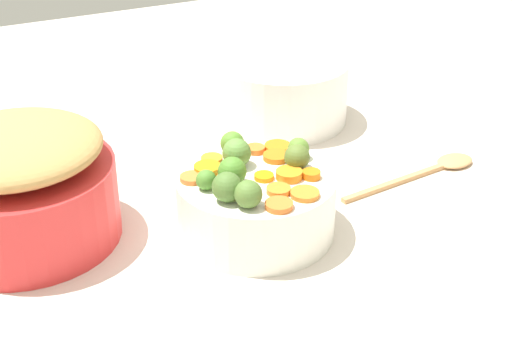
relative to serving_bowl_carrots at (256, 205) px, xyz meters
name	(u,v)px	position (x,y,z in m)	size (l,w,h in m)	color
tabletop	(282,237)	(0.03, -0.02, -0.06)	(2.40, 2.40, 0.02)	beige
serving_bowl_carrots	(256,205)	(0.00, 0.00, 0.00)	(0.23, 0.23, 0.09)	white
metal_pot	(24,202)	(-0.30, 0.14, 0.01)	(0.27, 0.27, 0.12)	red
stuffing_mound	(14,147)	(-0.30, 0.14, 0.10)	(0.24, 0.24, 0.06)	tan
carrot_slice_0	(264,177)	(0.01, -0.01, 0.05)	(0.03, 0.03, 0.01)	orange
carrot_slice_1	(279,205)	(-0.01, -0.09, 0.05)	(0.04, 0.04, 0.01)	orange
carrot_slice_2	(279,190)	(0.01, -0.05, 0.05)	(0.03, 0.03, 0.01)	orange
carrot_slice_3	(276,157)	(0.05, 0.03, 0.05)	(0.04, 0.04, 0.01)	orange
carrot_slice_4	(192,178)	(-0.08, 0.03, 0.05)	(0.03, 0.03, 0.01)	orange
carrot_slice_5	(278,147)	(0.07, 0.06, 0.05)	(0.04, 0.04, 0.01)	orange
carrot_slice_6	(212,160)	(-0.04, 0.07, 0.05)	(0.03, 0.03, 0.01)	orange
carrot_slice_7	(255,149)	(0.03, 0.07, 0.05)	(0.03, 0.03, 0.01)	orange
carrot_slice_8	(289,175)	(0.04, -0.02, 0.05)	(0.04, 0.04, 0.01)	orange
carrot_slice_9	(305,194)	(0.03, -0.08, 0.05)	(0.04, 0.04, 0.01)	orange
carrot_slice_10	(311,175)	(0.07, -0.04, 0.05)	(0.03, 0.03, 0.01)	orange
carrot_slice_11	(207,169)	(-0.06, 0.04, 0.05)	(0.04, 0.04, 0.01)	orange
brussels_sprout_0	(237,153)	(-0.01, 0.04, 0.07)	(0.04, 0.04, 0.04)	#588439
brussels_sprout_1	(232,143)	(0.00, 0.08, 0.06)	(0.04, 0.04, 0.04)	#51852A
brussels_sprout_2	(248,194)	(-0.05, -0.07, 0.06)	(0.04, 0.04, 0.04)	#4F722F
brussels_sprout_3	(297,157)	(0.06, 0.00, 0.06)	(0.04, 0.04, 0.04)	#556C2B
brussels_sprout_4	(232,171)	(-0.04, 0.00, 0.07)	(0.04, 0.04, 0.04)	#487F29
brussels_sprout_5	(298,149)	(0.08, 0.02, 0.06)	(0.03, 0.03, 0.03)	#5B822F
brussels_sprout_6	(227,187)	(-0.06, -0.04, 0.07)	(0.04, 0.04, 0.04)	#496C2D
brussels_sprout_7	(206,180)	(-0.08, 0.00, 0.06)	(0.03, 0.03, 0.03)	#497D2B
wooden_spoon	(437,167)	(0.36, 0.03, -0.04)	(0.28, 0.06, 0.01)	tan
casserole_dish	(283,91)	(0.22, 0.33, 0.01)	(0.24, 0.24, 0.12)	white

